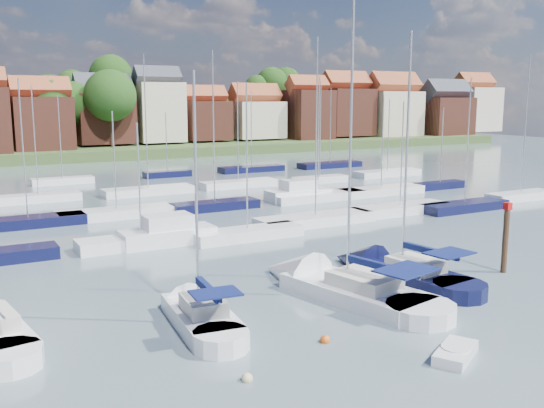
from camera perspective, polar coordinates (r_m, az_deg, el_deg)
ground at (r=66.16m, az=-11.21°, el=0.39°), size 260.00×260.00×0.00m
sailboat_left at (r=30.34m, az=-7.17°, el=-10.10°), size 3.51×9.68×12.97m
sailboat_centre at (r=34.47m, az=5.56°, el=-7.64°), size 6.19×13.65×17.87m
sailboat_navy at (r=37.72m, az=11.18°, el=-6.22°), size 4.44×11.62×15.70m
tender at (r=27.13m, az=16.89°, el=-13.27°), size 2.96×2.41×0.58m
timber_piling at (r=40.36m, az=21.04°, el=-4.22°), size 0.40×0.40×6.67m
buoy_b at (r=24.25m, az=-2.36°, el=-16.30°), size 0.45×0.45×0.45m
buoy_c at (r=27.74m, az=5.02°, el=-12.84°), size 0.46×0.46×0.46m
buoy_d at (r=30.19m, az=13.54°, el=-11.16°), size 0.41×0.41×0.41m
buoy_e at (r=38.27m, az=6.58°, el=-6.42°), size 0.54×0.54×0.54m
marina_field at (r=62.19m, az=-8.17°, el=0.28°), size 79.62×41.41×15.93m
far_shore_town at (r=156.54m, az=-21.13°, el=6.99°), size 212.46×90.00×22.27m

